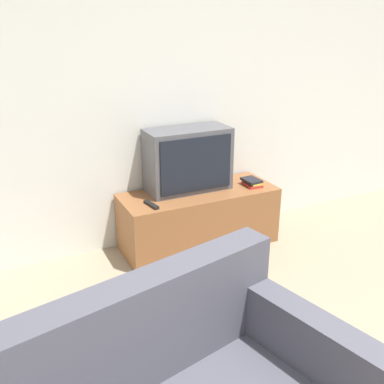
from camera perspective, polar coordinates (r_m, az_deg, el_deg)
name	(u,v)px	position (r m, az deg, el deg)	size (l,w,h in m)	color
wall_back	(164,94)	(3.85, -3.63, 12.28)	(9.00, 0.06, 2.60)	silver
tv_stand	(199,218)	(3.95, 0.85, -3.37)	(1.36, 0.52, 0.51)	brown
television	(188,160)	(3.82, -0.52, 4.13)	(0.71, 0.34, 0.54)	#4C4C51
book_stack	(252,182)	(4.01, 7.65, 1.23)	(0.14, 0.19, 0.06)	#B72D28
remote_on_stand	(151,205)	(3.56, -5.19, -1.61)	(0.07, 0.19, 0.02)	black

